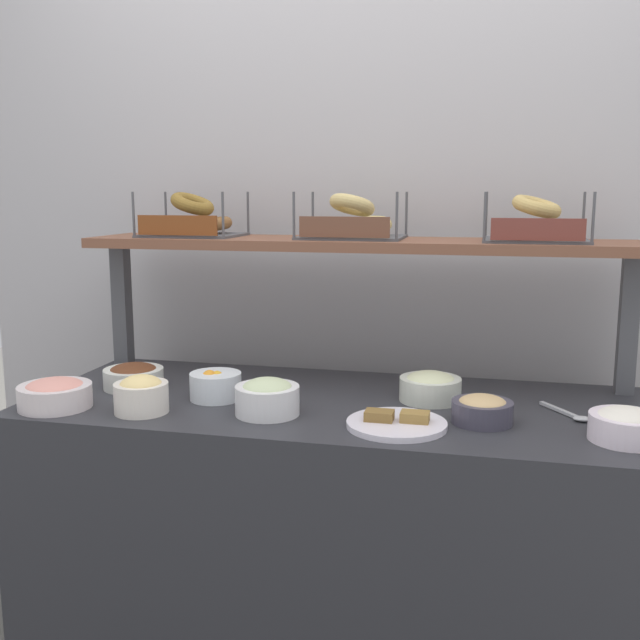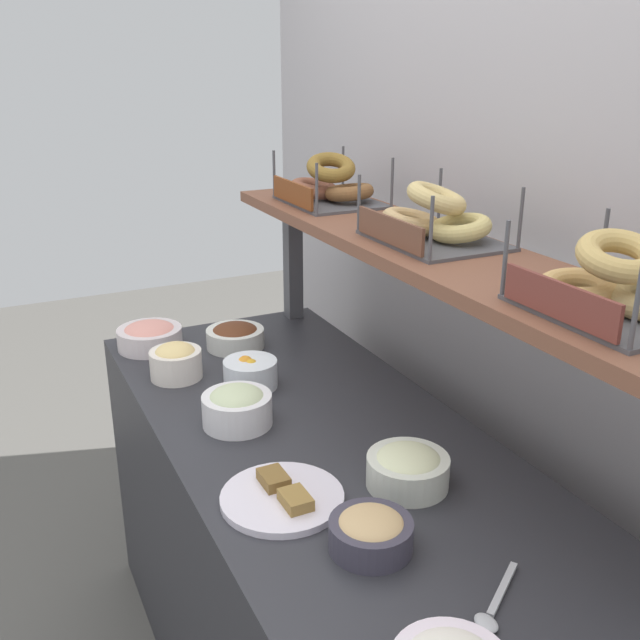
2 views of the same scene
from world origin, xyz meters
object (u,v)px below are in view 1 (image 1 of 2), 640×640
bowl_hummus (482,409)px  bowl_lox_spread (55,393)px  bowl_cream_cheese (627,425)px  bagel_basket_cinnamon_raisin (192,221)px  bowl_potato_salad (430,386)px  bagel_basket_sesame (535,226)px  bowl_fruit_salad (215,385)px  bowl_scallion_spread (267,397)px  serving_spoon_near_plate (571,415)px  bowl_chocolate_spread (133,376)px  serving_plate_white (397,423)px  bagel_basket_plain (351,222)px  bowl_egg_salad (141,394)px

bowl_hummus → bowl_lox_spread: bearing=-173.4°
bowl_cream_cheese → bagel_basket_cinnamon_raisin: bagel_basket_cinnamon_raisin is taller
bowl_potato_salad → bowl_cream_cheese: (0.47, -0.23, -0.00)m
bowl_hummus → bagel_basket_sesame: (0.12, 0.37, 0.44)m
bowl_fruit_salad → bagel_basket_sesame: (0.85, 0.33, 0.44)m
bowl_scallion_spread → serving_spoon_near_plate: size_ratio=1.11×
bowl_chocolate_spread → serving_plate_white: bearing=-13.1°
bagel_basket_sesame → bowl_chocolate_spread: bearing=-166.4°
serving_plate_white → serving_spoon_near_plate: (0.42, 0.18, -0.00)m
bowl_potato_salad → bowl_fruit_salad: 0.60m
bowl_scallion_spread → bowl_fruit_salad: bowl_scallion_spread is taller
serving_plate_white → bagel_basket_plain: 0.70m
serving_spoon_near_plate → bagel_basket_cinnamon_raisin: size_ratio=0.50×
bowl_egg_salad → bowl_potato_salad: bearing=21.4°
serving_plate_white → bagel_basket_cinnamon_raisin: (-0.72, 0.46, 0.47)m
bowl_scallion_spread → bowl_chocolate_spread: bowl_scallion_spread is taller
bagel_basket_cinnamon_raisin → bagel_basket_plain: 0.51m
serving_spoon_near_plate → bagel_basket_sesame: 0.55m
bowl_scallion_spread → serving_plate_white: (0.34, -0.03, -0.04)m
serving_spoon_near_plate → bowl_fruit_salad: bearing=-176.8°
bowl_cream_cheese → bowl_lox_spread: 1.44m
bowl_fruit_salad → bowl_lox_spread: bowl_fruit_salad is taller
bowl_fruit_salad → serving_spoon_near_plate: 0.95m
bowl_egg_salad → bowl_cream_cheese: (1.20, 0.05, -0.01)m
bowl_egg_salad → serving_spoon_near_plate: bowl_egg_salad is taller
bowl_lox_spread → bowl_scallion_spread: bearing=7.3°
bowl_lox_spread → serving_spoon_near_plate: bowl_lox_spread is taller
bowl_potato_salad → bowl_lox_spread: bearing=-162.9°
bowl_hummus → bagel_basket_cinnamon_raisin: (-0.92, 0.38, 0.44)m
serving_plate_white → bagel_basket_plain: (-0.21, 0.47, 0.47)m
bagel_basket_cinnamon_raisin → bagel_basket_sesame: size_ratio=1.04×
bowl_cream_cheese → bowl_potato_salad: bearing=154.0°
bowl_scallion_spread → bowl_fruit_salad: 0.21m
bowl_hummus → bagel_basket_cinnamon_raisin: bearing=157.7°
bowl_potato_salad → serving_spoon_near_plate: 0.37m
bowl_egg_salad → bowl_hummus: bearing=7.6°
bowl_potato_salad → bagel_basket_cinnamon_raisin: size_ratio=0.56×
bowl_hummus → bowl_chocolate_spread: size_ratio=0.88×
bowl_potato_salad → bowl_hummus: bearing=-49.6°
bowl_hummus → bowl_chocolate_spread: bearing=174.2°
bowl_fruit_salad → serving_plate_white: bearing=-14.1°
bowl_egg_salad → bowl_scallion_spread: bearing=10.3°
bagel_basket_cinnamon_raisin → bagel_basket_plain: bagel_basket_cinnamon_raisin is taller
bowl_egg_salad → bagel_basket_sesame: 1.19m
serving_spoon_near_plate → bagel_basket_sesame: (-0.10, 0.28, 0.47)m
bowl_cream_cheese → bowl_chocolate_spread: 1.34m
serving_plate_white → bagel_basket_plain: bagel_basket_plain is taller
bowl_scallion_spread → bowl_fruit_salad: bearing=150.8°
bowl_cream_cheese → bowl_scallion_spread: bearing=179.7°
bowl_cream_cheese → serving_spoon_near_plate: size_ratio=1.13×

